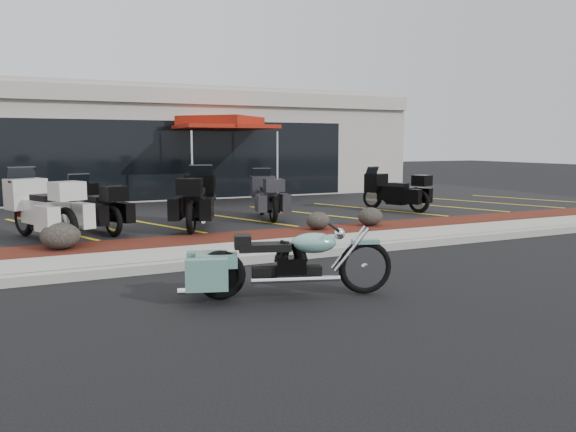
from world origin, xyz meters
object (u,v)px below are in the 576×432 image
touring_white (23,202)px  popup_canopy (221,124)px  hero_cruiser (365,259)px  traffic_cone (186,202)px

touring_white → popup_canopy: 8.06m
hero_cruiser → traffic_cone: (0.11, 9.71, -0.14)m
traffic_cone → hero_cruiser: bearing=-90.6°
traffic_cone → popup_canopy: popup_canopy is taller
hero_cruiser → touring_white: size_ratio=1.12×
hero_cruiser → traffic_cone: hero_cruiser is taller
hero_cruiser → popup_canopy: bearing=98.5°
touring_white → popup_canopy: bearing=-73.0°
hero_cruiser → traffic_cone: 9.72m
touring_white → popup_canopy: size_ratio=0.68×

